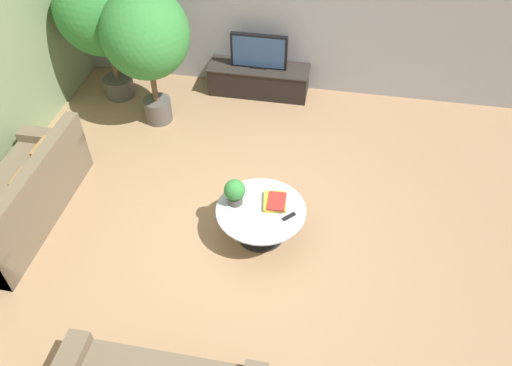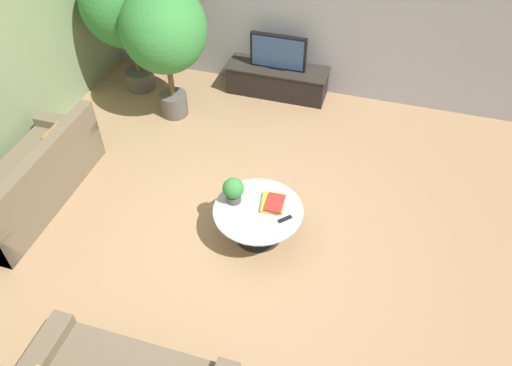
# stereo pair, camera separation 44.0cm
# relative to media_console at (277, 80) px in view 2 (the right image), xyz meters

# --- Properties ---
(ground_plane) EXTENTS (24.00, 24.00, 0.00)m
(ground_plane) POSITION_rel_media_console_xyz_m (0.33, -2.94, -0.24)
(ground_plane) COLOR #9E7A56
(media_console) EXTENTS (1.55, 0.50, 0.46)m
(media_console) POSITION_rel_media_console_xyz_m (0.00, 0.00, 0.00)
(media_console) COLOR black
(media_console) RESTS_ON ground
(television) EXTENTS (0.85, 0.13, 0.53)m
(television) POSITION_rel_media_console_xyz_m (0.00, -0.00, 0.48)
(television) COLOR black
(television) RESTS_ON media_console
(coffee_table) EXTENTS (1.01, 1.01, 0.42)m
(coffee_table) POSITION_rel_media_console_xyz_m (0.54, -2.88, 0.06)
(coffee_table) COLOR black
(coffee_table) RESTS_ON ground
(couch_by_wall) EXTENTS (0.84, 2.06, 0.84)m
(couch_by_wall) POSITION_rel_media_console_xyz_m (-2.26, -3.10, 0.05)
(couch_by_wall) COLOR brown
(couch_by_wall) RESTS_ON ground
(potted_palm_tall) EXTENTS (1.30, 1.30, 2.04)m
(potted_palm_tall) POSITION_rel_media_console_xyz_m (-2.13, -0.45, 1.13)
(potted_palm_tall) COLOR #514C47
(potted_palm_tall) RESTS_ON ground
(potted_palm_corner) EXTENTS (1.15, 1.15, 1.97)m
(potted_palm_corner) POSITION_rel_media_console_xyz_m (-1.33, -0.97, 1.09)
(potted_palm_corner) COLOR #514C47
(potted_palm_corner) RESTS_ON ground
(potted_plant_tabletop) EXTENTS (0.24, 0.24, 0.31)m
(potted_plant_tabletop) POSITION_rel_media_console_xyz_m (0.23, -2.83, 0.35)
(potted_plant_tabletop) COLOR #514C47
(potted_plant_tabletop) RESTS_ON coffee_table
(book_stack) EXTENTS (0.29, 0.34, 0.06)m
(book_stack) POSITION_rel_media_console_xyz_m (0.68, -2.76, 0.21)
(book_stack) COLOR gold
(book_stack) RESTS_ON coffee_table
(remote_black) EXTENTS (0.14, 0.14, 0.02)m
(remote_black) POSITION_rel_media_console_xyz_m (0.86, -2.94, 0.19)
(remote_black) COLOR black
(remote_black) RESTS_ON coffee_table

